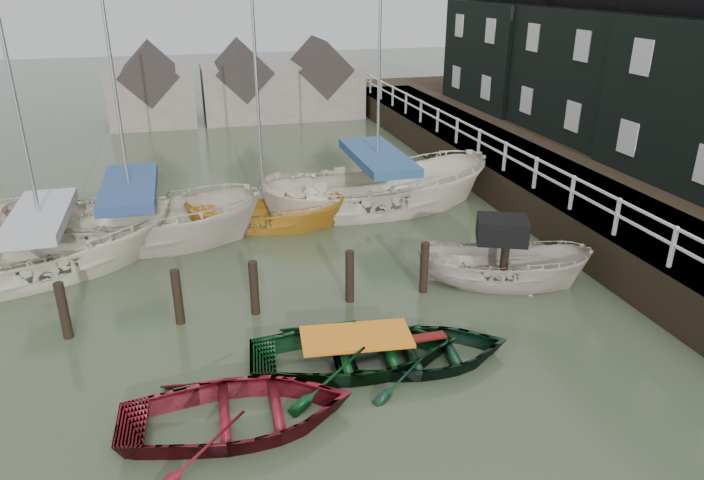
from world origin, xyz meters
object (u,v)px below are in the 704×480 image
object	(u,v)px
rowboat_red	(240,426)
sailboat_d	(377,206)
motorboat	(501,281)
sailboat_a	(51,270)
sailboat_b	(137,240)
sailboat_c	(265,225)
rowboat_dkgreen	(422,361)
rowboat_green	(356,364)

from	to	relation	value
rowboat_red	sailboat_d	bearing A→B (deg)	-26.60
sailboat_d	motorboat	bearing A→B (deg)	-168.67
sailboat_a	sailboat_b	bearing A→B (deg)	-75.29
motorboat	sailboat_c	world-z (taller)	sailboat_c
rowboat_dkgreen	sailboat_a	world-z (taller)	sailboat_a
motorboat	sailboat_a	world-z (taller)	sailboat_a
sailboat_b	sailboat_c	world-z (taller)	sailboat_b
sailboat_b	sailboat_d	bearing A→B (deg)	-73.16
rowboat_green	sailboat_d	size ratio (longest dim) A/B	0.36
motorboat	sailboat_a	distance (m)	12.52
rowboat_dkgreen	motorboat	bearing A→B (deg)	-43.72
rowboat_dkgreen	motorboat	world-z (taller)	motorboat
motorboat	sailboat_a	size ratio (longest dim) A/B	0.46
sailboat_c	sailboat_d	bearing A→B (deg)	-63.04
sailboat_d	sailboat_c	bearing A→B (deg)	98.08
rowboat_green	sailboat_a	size ratio (longest dim) A/B	0.43
rowboat_red	rowboat_dkgreen	distance (m)	4.15
rowboat_red	sailboat_c	world-z (taller)	sailboat_c
rowboat_green	motorboat	size ratio (longest dim) A/B	0.93
rowboat_green	motorboat	world-z (taller)	motorboat
rowboat_dkgreen	sailboat_a	xyz separation A→B (m)	(-8.48, 6.92, 0.06)
rowboat_dkgreen	sailboat_b	size ratio (longest dim) A/B	0.35
motorboat	sailboat_b	xyz separation A→B (m)	(-9.62, 5.57, -0.03)
rowboat_green	sailboat_b	bearing A→B (deg)	36.70
sailboat_b	sailboat_c	size ratio (longest dim) A/B	1.10
sailboat_a	sailboat_d	size ratio (longest dim) A/B	0.84
rowboat_dkgreen	sailboat_a	bearing A→B (deg)	56.21
rowboat_dkgreen	sailboat_d	distance (m)	9.73
sailboat_d	rowboat_dkgreen	bearing A→B (deg)	167.47
sailboat_c	sailboat_a	bearing A→B (deg)	125.09
motorboat	rowboat_green	bearing A→B (deg)	141.80
rowboat_dkgreen	sailboat_d	size ratio (longest dim) A/B	0.31
rowboat_red	sailboat_b	world-z (taller)	sailboat_b
sailboat_b	sailboat_d	world-z (taller)	sailboat_d
rowboat_green	sailboat_c	xyz separation A→B (m)	(-0.78, 8.60, 0.02)
rowboat_red	motorboat	size ratio (longest dim) A/B	0.89
sailboat_b	rowboat_red	bearing A→B (deg)	-157.30
rowboat_red	rowboat_green	world-z (taller)	rowboat_green
rowboat_red	motorboat	world-z (taller)	motorboat
motorboat	sailboat_d	size ratio (longest dim) A/B	0.39
sailboat_c	motorboat	bearing A→B (deg)	-119.07
rowboat_green	sailboat_a	world-z (taller)	sailboat_a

